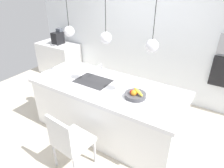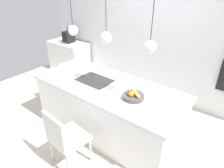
{
  "view_description": "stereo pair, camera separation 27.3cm",
  "coord_description": "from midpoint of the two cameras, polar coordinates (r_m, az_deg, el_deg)",
  "views": [
    {
      "loc": [
        1.52,
        -2.25,
        2.39
      ],
      "look_at": [
        0.1,
        0.0,
        0.94
      ],
      "focal_mm": 31.99,
      "sensor_mm": 36.0,
      "label": 1
    },
    {
      "loc": [
        1.74,
        -2.09,
        2.39
      ],
      "look_at": [
        0.1,
        0.0,
        0.94
      ],
      "focal_mm": 31.99,
      "sensor_mm": 36.0,
      "label": 2
    }
  ],
  "objects": [
    {
      "name": "pendant_light_left",
      "position": [
        3.25,
        -14.58,
        14.37
      ],
      "size": [
        0.16,
        0.16,
        0.76
      ],
      "color": "silver"
    },
    {
      "name": "floor",
      "position": [
        3.61,
        -3.6,
        -12.89
      ],
      "size": [
        6.6,
        6.6,
        0.0
      ],
      "primitive_type": "plane",
      "color": "beige",
      "rests_on": "ground"
    },
    {
      "name": "chair_near",
      "position": [
        2.78,
        -15.01,
        -15.37
      ],
      "size": [
        0.49,
        0.48,
        0.9
      ],
      "color": "silver",
      "rests_on": "ground"
    },
    {
      "name": "fruit_bowl",
      "position": [
        2.77,
        3.84,
        -3.11
      ],
      "size": [
        0.3,
        0.3,
        0.16
      ],
      "color": "#4C4C51",
      "rests_on": "kitchen_island"
    },
    {
      "name": "faucet",
      "position": [
        3.33,
        -5.69,
        4.43
      ],
      "size": [
        0.02,
        0.17,
        0.22
      ],
      "color": "silver",
      "rests_on": "kitchen_island"
    },
    {
      "name": "coffee_machine",
      "position": [
        5.45,
        -16.66,
        12.53
      ],
      "size": [
        0.2,
        0.35,
        0.38
      ],
      "color": "black",
      "rests_on": "side_counter"
    },
    {
      "name": "back_wall",
      "position": [
        4.29,
        9.07,
        13.51
      ],
      "size": [
        6.0,
        0.1,
        2.6
      ],
      "primitive_type": "cube",
      "color": "white",
      "rests_on": "ground"
    },
    {
      "name": "side_counter",
      "position": [
        5.66,
        -16.23,
        6.97
      ],
      "size": [
        1.1,
        0.6,
        0.83
      ],
      "primitive_type": "cube",
      "color": "white",
      "rests_on": "ground"
    },
    {
      "name": "pendant_light_right",
      "position": [
        2.48,
        8.26,
        10.75
      ],
      "size": [
        0.16,
        0.16,
        0.76
      ],
      "color": "silver"
    },
    {
      "name": "kitchen_island",
      "position": [
        3.33,
        -3.83,
        -7.1
      ],
      "size": [
        2.44,
        1.02,
        0.89
      ],
      "color": "white",
      "rests_on": "ground"
    },
    {
      "name": "sink_basin",
      "position": [
        3.24,
        -7.84,
        0.73
      ],
      "size": [
        0.56,
        0.4,
        0.02
      ],
      "primitive_type": "cube",
      "color": "#2D2D30",
      "rests_on": "kitchen_island"
    },
    {
      "name": "pendant_light_center",
      "position": [
        2.81,
        -4.63,
        13.05
      ],
      "size": [
        0.16,
        0.16,
        0.76
      ],
      "color": "silver"
    }
  ]
}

